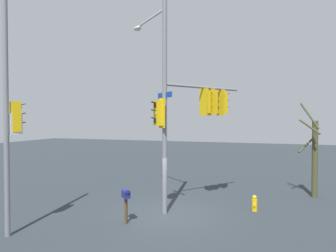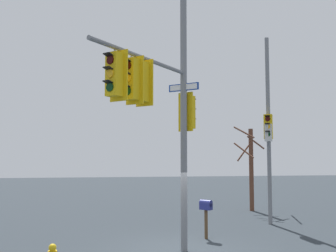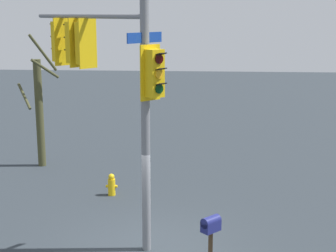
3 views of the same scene
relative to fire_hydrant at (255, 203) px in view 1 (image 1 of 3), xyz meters
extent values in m
plane|color=#2C3339|center=(-1.71, 3.68, -0.34)|extent=(80.00, 80.00, 0.00)
cylinder|color=slate|center=(-1.60, 3.83, 4.39)|extent=(0.21, 0.21, 9.46)
cylinder|color=silver|center=(-0.70, 4.87, 8.72)|extent=(1.86, 2.15, 0.10)
ellipsoid|color=silver|center=(0.19, 5.92, 8.64)|extent=(0.66, 0.69, 0.20)
cylinder|color=slate|center=(0.08, 2.39, 5.42)|extent=(3.44, 2.96, 0.12)
cube|color=gold|center=(0.21, 2.29, 4.72)|extent=(0.46, 0.47, 1.10)
cube|color=gold|center=(0.08, 2.40, 4.72)|extent=(0.39, 0.45, 1.30)
cylinder|color=#2F0403|center=(0.33, 2.18, 5.06)|extent=(0.16, 0.19, 0.22)
cube|color=black|center=(0.39, 2.14, 5.18)|extent=(0.26, 0.26, 0.06)
cylinder|color=#F2A814|center=(0.33, 2.18, 4.72)|extent=(0.16, 0.19, 0.22)
cube|color=black|center=(0.39, 2.14, 4.84)|extent=(0.26, 0.26, 0.06)
cylinder|color=black|center=(0.33, 2.18, 4.38)|extent=(0.16, 0.19, 0.22)
cube|color=black|center=(0.39, 2.14, 4.50)|extent=(0.26, 0.26, 0.06)
cylinder|color=slate|center=(0.21, 2.29, 5.35)|extent=(0.04, 0.04, 0.15)
cube|color=gold|center=(0.54, 2.00, 4.72)|extent=(0.46, 0.47, 1.10)
cube|color=gold|center=(0.41, 2.11, 4.72)|extent=(0.38, 0.46, 1.30)
cylinder|color=#2F0403|center=(0.67, 1.90, 5.06)|extent=(0.16, 0.19, 0.22)
cube|color=black|center=(0.73, 1.85, 5.18)|extent=(0.26, 0.26, 0.06)
cylinder|color=#F2A814|center=(0.67, 1.90, 4.72)|extent=(0.16, 0.19, 0.22)
cube|color=black|center=(0.73, 1.85, 4.84)|extent=(0.26, 0.26, 0.06)
cylinder|color=black|center=(0.67, 1.90, 4.38)|extent=(0.16, 0.19, 0.22)
cube|color=black|center=(0.73, 1.85, 4.50)|extent=(0.26, 0.26, 0.06)
cylinder|color=slate|center=(0.54, 2.00, 5.35)|extent=(0.04, 0.04, 0.15)
cube|color=gold|center=(1.06, 1.56, 4.72)|extent=(0.46, 0.47, 1.10)
cube|color=gold|center=(0.93, 1.68, 4.72)|extent=(0.40, 0.44, 1.30)
cylinder|color=#2F0403|center=(1.18, 1.45, 5.06)|extent=(0.17, 0.18, 0.22)
cube|color=black|center=(1.24, 1.40, 5.18)|extent=(0.26, 0.26, 0.06)
cylinder|color=#F2A814|center=(1.18, 1.45, 4.72)|extent=(0.17, 0.18, 0.22)
cube|color=black|center=(1.24, 1.40, 4.84)|extent=(0.26, 0.26, 0.06)
cylinder|color=black|center=(1.18, 1.45, 4.38)|extent=(0.17, 0.18, 0.22)
cube|color=black|center=(1.24, 1.40, 4.50)|extent=(0.26, 0.26, 0.06)
cylinder|color=slate|center=(1.06, 1.56, 5.35)|extent=(0.04, 0.04, 0.15)
cube|color=gold|center=(-1.84, 4.04, 4.15)|extent=(0.47, 0.47, 1.10)
cube|color=gold|center=(-1.73, 3.92, 4.15)|extent=(0.43, 0.42, 1.30)
cylinder|color=#2F0403|center=(-1.96, 4.16, 4.49)|extent=(0.18, 0.18, 0.22)
cube|color=black|center=(-2.01, 4.21, 4.61)|extent=(0.26, 0.26, 0.06)
cylinder|color=#F2A814|center=(-1.96, 4.16, 4.15)|extent=(0.18, 0.18, 0.22)
cube|color=black|center=(-2.01, 4.21, 4.27)|extent=(0.26, 0.26, 0.06)
cylinder|color=black|center=(-1.96, 4.16, 3.81)|extent=(0.18, 0.18, 0.22)
cube|color=black|center=(-2.01, 4.21, 3.93)|extent=(0.26, 0.26, 0.06)
cube|color=navy|center=(-1.60, 3.83, 4.95)|extent=(0.71, 0.88, 0.24)
cube|color=white|center=(-1.58, 3.82, 4.95)|extent=(0.63, 0.79, 0.18)
cylinder|color=slate|center=(-5.57, 8.48, 3.88)|extent=(0.18, 0.18, 8.44)
cube|color=silver|center=(-5.30, 8.36, 3.70)|extent=(0.50, 0.46, 0.76)
cube|color=gold|center=(-5.29, 8.35, 3.96)|extent=(0.44, 0.46, 1.10)
cylinder|color=#2F0403|center=(-5.14, 8.27, 4.30)|extent=(0.14, 0.21, 0.22)
cube|color=black|center=(-5.08, 8.23, 4.42)|extent=(0.24, 0.26, 0.06)
cylinder|color=#F2A814|center=(-5.14, 8.27, 3.96)|extent=(0.14, 0.21, 0.22)
cube|color=black|center=(-5.08, 8.23, 4.08)|extent=(0.24, 0.26, 0.06)
cylinder|color=black|center=(-5.14, 8.27, 3.62)|extent=(0.14, 0.21, 0.22)
cube|color=black|center=(-5.08, 8.23, 3.74)|extent=(0.24, 0.26, 0.06)
cylinder|color=yellow|center=(0.00, 0.00, -0.07)|extent=(0.24, 0.24, 0.55)
sphere|color=yellow|center=(0.00, 0.00, 0.29)|extent=(0.20, 0.20, 0.20)
cylinder|color=yellow|center=(-0.14, 0.00, -0.04)|extent=(0.10, 0.09, 0.09)
cylinder|color=yellow|center=(0.14, 0.00, -0.04)|extent=(0.10, 0.09, 0.09)
cube|color=#4C3823|center=(-3.18, 4.95, 0.18)|extent=(0.10, 0.10, 1.05)
cube|color=navy|center=(-3.18, 4.95, 0.83)|extent=(0.48, 0.48, 0.24)
cylinder|color=navy|center=(-3.18, 4.95, 0.95)|extent=(0.48, 0.48, 0.24)
cylinder|color=#434327|center=(3.32, -3.09, 1.73)|extent=(0.30, 0.30, 4.14)
cylinder|color=#434327|center=(2.95, -2.74, 4.07)|extent=(0.83, 0.87, 1.40)
cylinder|color=#434327|center=(3.75, -2.74, 2.45)|extent=(0.81, 0.97, 0.87)
cylinder|color=#434327|center=(2.90, -2.74, 3.49)|extent=(0.81, 0.96, 0.81)
camera|label=1|loc=(-13.13, -0.01, 3.86)|focal=29.32mm
camera|label=2|loc=(10.27, 1.57, 2.72)|focal=39.56mm
camera|label=3|loc=(-3.02, 15.69, 5.52)|focal=54.65mm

